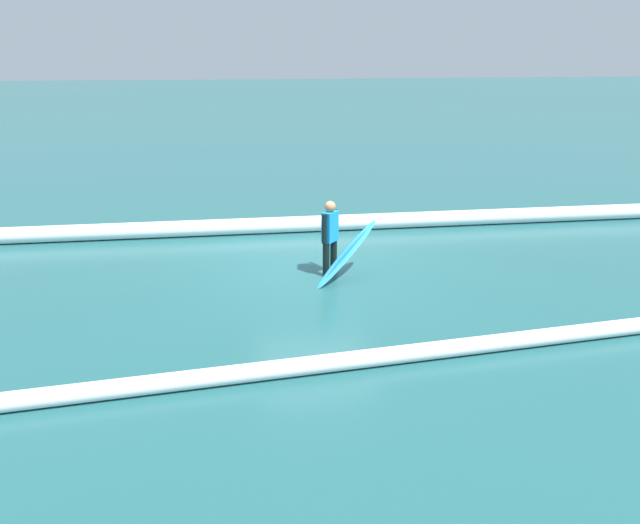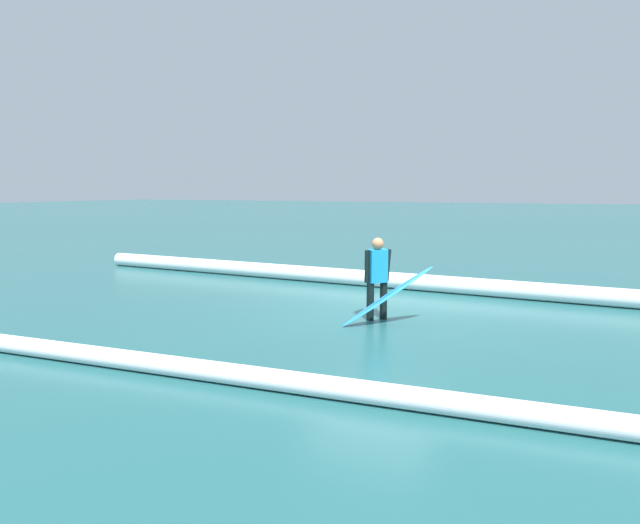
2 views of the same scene
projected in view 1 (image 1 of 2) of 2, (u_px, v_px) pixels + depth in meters
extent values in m
plane|color=#205759|center=(314.00, 267.00, 13.19)|extent=(179.07, 179.07, 0.00)
cylinder|color=black|center=(334.00, 256.00, 12.74)|extent=(0.14, 0.14, 0.71)
cylinder|color=black|center=(326.00, 260.00, 12.52)|extent=(0.14, 0.14, 0.71)
cube|color=#198CD8|center=(330.00, 227.00, 12.41)|extent=(0.38, 0.38, 0.62)
sphere|color=#B97A50|center=(330.00, 207.00, 12.27)|extent=(0.22, 0.22, 0.22)
cylinder|color=black|center=(336.00, 224.00, 12.58)|extent=(0.09, 0.23, 0.60)
cylinder|color=black|center=(324.00, 229.00, 12.24)|extent=(0.09, 0.10, 0.60)
ellipsoid|color=#268CE5|center=(347.00, 254.00, 12.35)|extent=(1.54, 1.22, 1.08)
ellipsoid|color=blue|center=(347.00, 253.00, 12.35)|extent=(1.17, 0.88, 0.87)
cylinder|color=white|center=(370.00, 221.00, 15.90)|extent=(23.07, 0.88, 0.40)
cylinder|color=white|center=(182.00, 381.00, 8.38)|extent=(22.86, 2.07, 0.26)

